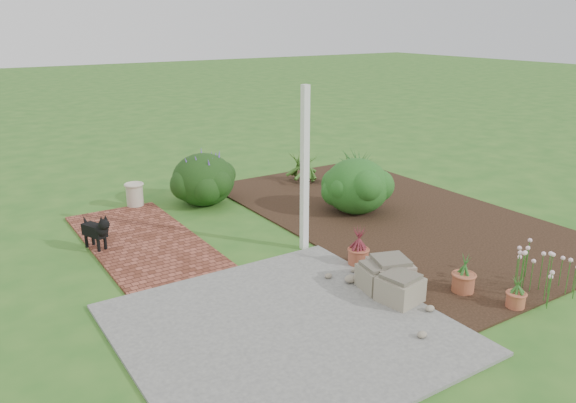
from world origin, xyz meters
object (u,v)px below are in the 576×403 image
cream_ceramic_urn (135,195)px  stone_trough_near (378,278)px  black_dog (97,230)px  evergreen_shrub (356,185)px

cream_ceramic_urn → stone_trough_near: bearing=-73.3°
black_dog → cream_ceramic_urn: size_ratio=1.39×
stone_trough_near → evergreen_shrub: size_ratio=0.38×
stone_trough_near → evergreen_shrub: bearing=55.7°
stone_trough_near → black_dog: black_dog is taller
evergreen_shrub → stone_trough_near: bearing=-124.3°
stone_trough_near → evergreen_shrub: evergreen_shrub is taller
black_dog → evergreen_shrub: evergreen_shrub is taller
cream_ceramic_urn → evergreen_shrub: bearing=-37.2°
cream_ceramic_urn → evergreen_shrub: size_ratio=0.35×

